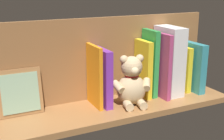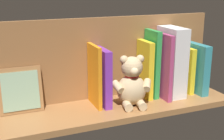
% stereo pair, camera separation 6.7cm
% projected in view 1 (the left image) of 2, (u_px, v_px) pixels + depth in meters
% --- Properties ---
extents(ground_plane, '(0.92, 0.24, 0.02)m').
position_uv_depth(ground_plane, '(112.00, 108.00, 1.13)').
color(ground_plane, '#9E6B3D').
extents(shelf_back_panel, '(0.92, 0.02, 0.31)m').
position_uv_depth(shelf_back_panel, '(101.00, 58.00, 1.17)').
color(shelf_back_panel, '#936238').
rests_on(shelf_back_panel, ground_plane).
extents(book_0, '(0.03, 0.15, 0.20)m').
position_uv_depth(book_0, '(191.00, 66.00, 1.26)').
color(book_0, teal).
rests_on(book_0, ground_plane).
extents(book_1, '(0.02, 0.11, 0.18)m').
position_uv_depth(book_1, '(181.00, 68.00, 1.27)').
color(book_1, yellow).
rests_on(book_1, ground_plane).
extents(book_2, '(0.01, 0.10, 0.19)m').
position_uv_depth(book_2, '(176.00, 68.00, 1.26)').
color(book_2, silver).
rests_on(book_2, ground_plane).
extents(dictionary_thick_white, '(0.06, 0.14, 0.27)m').
position_uv_depth(dictionary_thick_white, '(169.00, 61.00, 1.21)').
color(dictionary_thick_white, silver).
rests_on(dictionary_thick_white, ground_plane).
extents(book_3, '(0.02, 0.15, 0.25)m').
position_uv_depth(book_3, '(159.00, 65.00, 1.19)').
color(book_3, '#B23F72').
rests_on(book_3, ground_plane).
extents(book_4, '(0.02, 0.10, 0.26)m').
position_uv_depth(book_4, '(150.00, 63.00, 1.20)').
color(book_4, green).
rests_on(book_4, ground_plane).
extents(book_5, '(0.02, 0.10, 0.22)m').
position_uv_depth(book_5, '(143.00, 69.00, 1.19)').
color(book_5, yellow).
rests_on(book_5, ground_plane).
extents(teddy_bear, '(0.15, 0.13, 0.19)m').
position_uv_depth(teddy_bear, '(132.00, 83.00, 1.11)').
color(teddy_bear, '#D1B284').
rests_on(teddy_bear, ground_plane).
extents(book_6, '(0.03, 0.13, 0.21)m').
position_uv_depth(book_6, '(102.00, 77.00, 1.11)').
color(book_6, purple).
rests_on(book_6, ground_plane).
extents(book_7, '(0.01, 0.12, 0.22)m').
position_uv_depth(book_7, '(94.00, 76.00, 1.09)').
color(book_7, orange).
rests_on(book_7, ground_plane).
extents(picture_frame_leaning, '(0.15, 0.04, 0.16)m').
position_uv_depth(picture_frame_leaning, '(20.00, 93.00, 1.03)').
color(picture_frame_leaning, '#9E6B3D').
rests_on(picture_frame_leaning, ground_plane).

